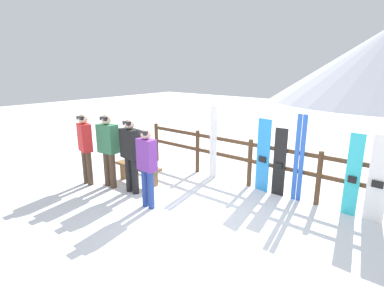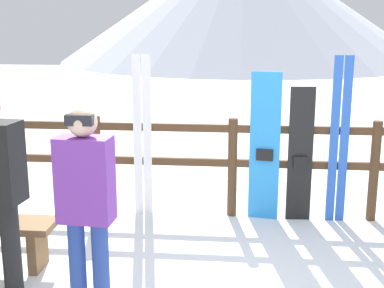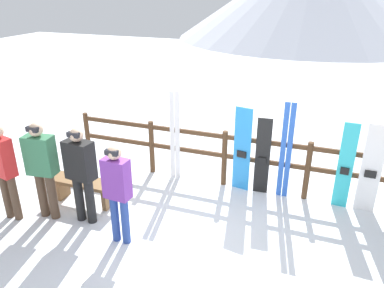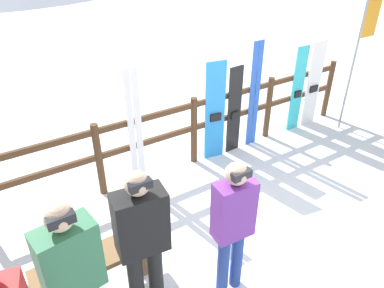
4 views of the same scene
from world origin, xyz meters
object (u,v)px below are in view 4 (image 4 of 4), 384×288
object	(u,v)px
person_plaid_green	(73,274)
snowboard_blue	(215,112)
ski_pair_blue	(254,96)
snowboard_black_stripe	(234,111)
snowboard_cyan	(297,90)
person_purple	(233,221)
person_black	(142,236)
bench	(95,265)
snowboard_white	(313,85)
rental_flag	(370,11)
ski_pair_white	(135,130)

from	to	relation	value
person_plaid_green	snowboard_blue	world-z (taller)	person_plaid_green
person_plaid_green	ski_pair_blue	size ratio (longest dim) A/B	0.93
snowboard_black_stripe	snowboard_cyan	distance (m)	1.37
ski_pair_blue	snowboard_cyan	xyz separation A→B (m)	(0.98, -0.00, -0.12)
snowboard_cyan	snowboard_black_stripe	bearing A→B (deg)	-180.00
person_purple	snowboard_cyan	size ratio (longest dim) A/B	1.02
person_black	ski_pair_blue	size ratio (longest dim) A/B	0.91
bench	ski_pair_blue	distance (m)	3.54
snowboard_black_stripe	person_plaid_green	bearing A→B (deg)	-147.74
person_purple	ski_pair_blue	world-z (taller)	ski_pair_blue
bench	person_black	distance (m)	0.84
person_purple	ski_pair_blue	distance (m)	2.96
ski_pair_blue	snowboard_white	world-z (taller)	ski_pair_blue
snowboard_cyan	rental_flag	distance (m)	1.61
person_black	snowboard_blue	distance (m)	2.80
person_plaid_green	snowboard_blue	size ratio (longest dim) A/B	1.03
bench	snowboard_white	world-z (taller)	snowboard_white
snowboard_cyan	ski_pair_blue	bearing A→B (deg)	179.80
person_purple	person_plaid_green	bearing A→B (deg)	173.48
person_purple	person_plaid_green	world-z (taller)	person_plaid_green
bench	person_plaid_green	distance (m)	0.90
ski_pair_white	snowboard_white	size ratio (longest dim) A/B	1.13
ski_pair_blue	snowboard_white	xyz separation A→B (m)	(1.37, -0.00, -0.11)
person_black	ski_pair_white	distance (m)	2.02
snowboard_cyan	person_plaid_green	bearing A→B (deg)	-156.33
snowboard_cyan	ski_pair_white	bearing A→B (deg)	179.94
person_purple	bench	bearing A→B (deg)	147.23
bench	person_plaid_green	xyz separation A→B (m)	(-0.29, -0.57, 0.63)
person_purple	ski_pair_white	size ratio (longest dim) A/B	0.89
rental_flag	snowboard_black_stripe	bearing A→B (deg)	169.06
bench	person_plaid_green	bearing A→B (deg)	-117.21
snowboard_black_stripe	snowboard_cyan	xyz separation A→B (m)	(1.37, 0.00, 0.04)
snowboard_black_stripe	rental_flag	size ratio (longest dim) A/B	0.46
snowboard_blue	rental_flag	world-z (taller)	rental_flag
person_black	ski_pair_white	xyz separation A→B (m)	(0.79, 1.86, -0.05)
bench	rental_flag	distance (m)	5.42
bench	snowboard_black_stripe	world-z (taller)	snowboard_black_stripe
ski_pair_blue	person_purple	bearing A→B (deg)	-134.16
ski_pair_white	snowboard_white	bearing A→B (deg)	-0.06
person_purple	snowboard_black_stripe	bearing A→B (deg)	51.74
person_black	person_plaid_green	xyz separation A→B (m)	(-0.64, -0.10, 0.03)
person_plaid_green	snowboard_cyan	distance (m)	4.88
rental_flag	snowboard_white	bearing A→B (deg)	138.03
snowboard_black_stripe	ski_pair_blue	xyz separation A→B (m)	(0.39, 0.00, 0.16)
bench	ski_pair_white	distance (m)	1.88
snowboard_cyan	snowboard_white	world-z (taller)	snowboard_white
ski_pair_white	ski_pair_blue	size ratio (longest dim) A/B	0.99
rental_flag	ski_pair_blue	bearing A→B (deg)	166.71
ski_pair_blue	snowboard_cyan	distance (m)	0.98
ski_pair_white	rental_flag	bearing A→B (deg)	-6.35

